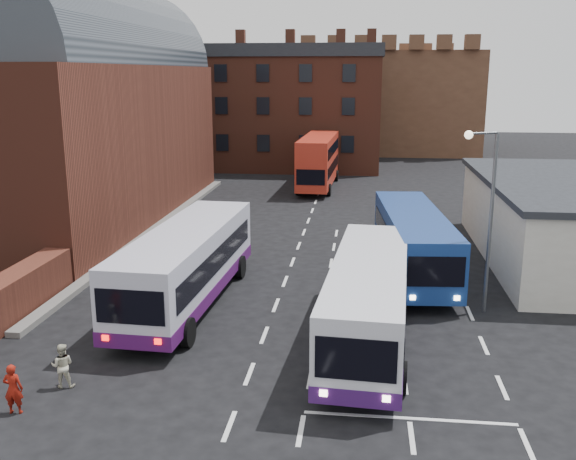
# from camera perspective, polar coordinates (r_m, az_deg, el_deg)

# --- Properties ---
(ground) EXTENTS (180.00, 180.00, 0.00)m
(ground) POSITION_cam_1_polar(r_m,az_deg,el_deg) (22.17, -3.08, -11.74)
(ground) COLOR black
(railway_station) EXTENTS (12.00, 28.00, 16.00)m
(railway_station) POSITION_cam_1_polar(r_m,az_deg,el_deg) (44.94, -18.63, 10.67)
(railway_station) COLOR #602B1E
(railway_station) RESTS_ON ground
(brick_terrace) EXTENTS (22.00, 10.00, 11.00)m
(brick_terrace) POSITION_cam_1_polar(r_m,az_deg,el_deg) (66.50, -1.54, 10.33)
(brick_terrace) COLOR brown
(brick_terrace) RESTS_ON ground
(castle_keep) EXTENTS (22.00, 22.00, 12.00)m
(castle_keep) POSITION_cam_1_polar(r_m,az_deg,el_deg) (85.80, 8.54, 11.31)
(castle_keep) COLOR brown
(castle_keep) RESTS_ON ground
(bus_white_outbound) EXTENTS (3.45, 12.06, 3.26)m
(bus_white_outbound) POSITION_cam_1_polar(r_m,az_deg,el_deg) (27.17, -8.96, -2.67)
(bus_white_outbound) COLOR silver
(bus_white_outbound) RESTS_ON ground
(bus_white_inbound) EXTENTS (3.42, 11.41, 3.07)m
(bus_white_inbound) POSITION_cam_1_polar(r_m,az_deg,el_deg) (23.20, 7.18, -5.79)
(bus_white_inbound) COLOR silver
(bus_white_inbound) RESTS_ON ground
(bus_blue) EXTENTS (3.56, 11.46, 3.08)m
(bus_blue) POSITION_cam_1_polar(r_m,az_deg,el_deg) (31.28, 11.09, -0.76)
(bus_blue) COLOR navy
(bus_blue) RESTS_ON ground
(bus_red_double) EXTENTS (3.08, 11.05, 4.38)m
(bus_red_double) POSITION_cam_1_polar(r_m,az_deg,el_deg) (54.30, 2.72, 6.17)
(bus_red_double) COLOR red
(bus_red_double) RESTS_ON ground
(street_lamp) EXTENTS (1.40, 0.78, 7.43)m
(street_lamp) POSITION_cam_1_polar(r_m,az_deg,el_deg) (26.41, 17.22, 2.12)
(street_lamp) COLOR #57595C
(street_lamp) RESTS_ON ground
(pedestrian_red) EXTENTS (0.59, 0.43, 1.51)m
(pedestrian_red) POSITION_cam_1_polar(r_m,az_deg,el_deg) (20.47, -23.24, -12.85)
(pedestrian_red) COLOR maroon
(pedestrian_red) RESTS_ON ground
(pedestrian_beige) EXTENTS (0.79, 0.67, 1.43)m
(pedestrian_beige) POSITION_cam_1_polar(r_m,az_deg,el_deg) (21.51, -19.42, -11.29)
(pedestrian_beige) COLOR #BDB79D
(pedestrian_beige) RESTS_ON ground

